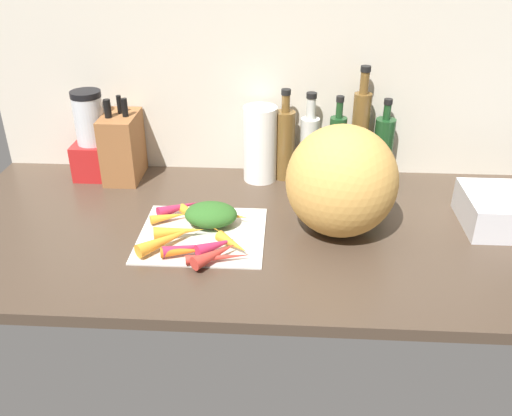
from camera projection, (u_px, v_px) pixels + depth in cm
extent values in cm
cube|color=#47382B|center=(256.00, 230.00, 149.50)|extent=(170.00, 80.00, 3.00)
cube|color=beige|center=(264.00, 78.00, 168.14)|extent=(170.00, 3.00, 60.00)
cube|color=beige|center=(202.00, 234.00, 144.21)|extent=(32.74, 29.64, 0.80)
cone|color=orange|center=(233.00, 244.00, 136.63)|extent=(9.52, 9.24, 2.91)
cone|color=orange|center=(170.00, 217.00, 148.89)|extent=(10.67, 6.60, 2.52)
cone|color=orange|center=(179.00, 231.00, 141.37)|extent=(13.28, 6.06, 3.37)
cone|color=red|center=(215.00, 254.00, 132.02)|extent=(11.28, 11.50, 3.47)
cone|color=#B2264C|center=(216.00, 245.00, 135.45)|extent=(10.56, 9.15, 3.48)
cone|color=#B2264C|center=(187.00, 248.00, 134.87)|extent=(12.37, 6.94, 2.86)
cone|color=#B2264C|center=(178.00, 208.00, 152.53)|extent=(11.50, 9.67, 3.42)
cone|color=orange|center=(226.00, 215.00, 149.19)|extent=(12.86, 5.75, 3.21)
cone|color=orange|center=(200.00, 220.00, 147.56)|extent=(14.17, 14.22, 2.54)
cone|color=red|center=(219.00, 257.00, 131.80)|extent=(16.05, 5.49, 2.30)
cone|color=orange|center=(168.00, 239.00, 137.88)|extent=(14.63, 14.67, 3.54)
cone|color=orange|center=(184.00, 251.00, 133.85)|extent=(11.78, 4.68, 2.64)
ellipsoid|color=#2D6023|center=(211.00, 215.00, 146.51)|extent=(14.06, 10.81, 5.95)
ellipsoid|color=gold|center=(342.00, 181.00, 139.77)|extent=(28.55, 28.12, 29.11)
cube|color=#915B33|center=(123.00, 147.00, 170.73)|extent=(10.36, 16.55, 20.75)
cylinder|color=black|center=(107.00, 109.00, 162.54)|extent=(2.14, 2.14, 5.50)
cylinder|color=black|center=(119.00, 104.00, 166.00)|extent=(1.46, 1.46, 5.50)
cylinder|color=black|center=(125.00, 107.00, 163.43)|extent=(1.83, 1.83, 5.50)
cube|color=red|center=(95.00, 160.00, 173.94)|extent=(11.97, 11.97, 11.30)
cylinder|color=silver|center=(89.00, 120.00, 167.71)|extent=(8.98, 8.98, 14.70)
cylinder|color=black|center=(85.00, 94.00, 163.76)|extent=(9.16, 9.16, 1.80)
cylinder|color=white|center=(260.00, 144.00, 169.01)|extent=(10.29, 10.29, 23.58)
cylinder|color=brown|center=(285.00, 145.00, 170.47)|extent=(6.26, 6.26, 21.77)
cylinder|color=brown|center=(286.00, 103.00, 163.98)|extent=(2.51, 2.51, 5.31)
cylinder|color=black|center=(286.00, 92.00, 162.32)|extent=(2.89, 2.89, 1.60)
cylinder|color=silver|center=(309.00, 148.00, 171.37)|extent=(5.85, 5.85, 19.46)
cylinder|color=silver|center=(311.00, 108.00, 165.15)|extent=(2.75, 2.75, 6.47)
cylinder|color=black|center=(312.00, 95.00, 163.22)|extent=(3.16, 3.16, 1.60)
cylinder|color=#19421E|center=(336.00, 151.00, 166.98)|extent=(5.08, 5.08, 21.35)
cylinder|color=#19421E|center=(339.00, 110.00, 160.69)|extent=(2.06, 2.06, 4.90)
cylinder|color=black|center=(340.00, 99.00, 159.13)|extent=(2.37, 2.37, 1.60)
cylinder|color=brown|center=(359.00, 137.00, 169.10)|extent=(5.40, 5.40, 27.40)
cylinder|color=brown|center=(365.00, 83.00, 160.96)|extent=(2.64, 2.64, 6.56)
cylinder|color=black|center=(366.00, 69.00, 159.01)|extent=(3.04, 3.04, 1.60)
cylinder|color=#19421E|center=(383.00, 149.00, 170.48)|extent=(6.18, 6.18, 19.61)
cylinder|color=#19421E|center=(387.00, 112.00, 164.65)|extent=(2.24, 2.24, 4.72)
cylinder|color=black|center=(388.00, 102.00, 163.13)|extent=(2.57, 2.57, 1.60)
cube|color=silver|center=(511.00, 211.00, 146.83)|extent=(24.90, 21.01, 9.08)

